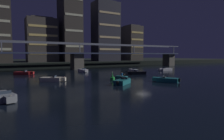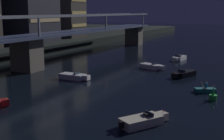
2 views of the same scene
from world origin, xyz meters
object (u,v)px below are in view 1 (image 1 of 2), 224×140
at_px(river_bridge, 77,57).
at_px(speedboat_near_right, 134,70).
at_px(tower_central, 70,24).
at_px(dinghy_with_paddler, 122,77).
at_px(speedboat_mid_left, 23,73).
at_px(speedboat_far_left, 3,97).
at_px(tower_east_low, 131,43).
at_px(speedboat_mid_right, 123,82).
at_px(tower_west_tall, 42,40).
at_px(speedboat_far_center, 83,71).
at_px(speedboat_mid_center, 166,69).
at_px(speedboat_near_left, 52,79).
at_px(speedboat_far_right, 137,73).
at_px(tower_east_tall, 106,32).
at_px(speedboat_near_center, 166,80).
at_px(channel_buoy, 112,78).

distance_m(river_bridge, speedboat_near_right, 22.14).
bearing_deg(tower_central, dinghy_with_paddler, -95.43).
distance_m(speedboat_mid_left, speedboat_far_left, 29.73).
bearing_deg(river_bridge, speedboat_far_left, -120.44).
bearing_deg(tower_east_low, speedboat_near_right, -125.41).
bearing_deg(speedboat_mid_left, speedboat_mid_right, -62.35).
xyz_separation_m(tower_west_tall, speedboat_far_center, (6.10, -31.96, -11.13)).
distance_m(speedboat_mid_left, speedboat_mid_right, 29.56).
height_order(speedboat_near_right, speedboat_far_center, same).
bearing_deg(river_bridge, speedboat_mid_center, -40.99).
distance_m(tower_central, speedboat_mid_right, 60.65).
bearing_deg(speedboat_near_left, speedboat_far_left, -123.33).
xyz_separation_m(speedboat_mid_left, speedboat_far_left, (-4.87, -29.33, 0.00)).
bearing_deg(speedboat_near_left, river_bridge, 60.98).
relative_size(speedboat_mid_left, speedboat_far_right, 0.96).
bearing_deg(tower_east_low, tower_central, 179.79).
relative_size(tower_west_tall, speedboat_far_center, 3.65).
bearing_deg(tower_central, tower_west_tall, 175.30).
height_order(speedboat_mid_right, dinghy_with_paddler, dinghy_with_paddler).
height_order(tower_central, speedboat_mid_center, tower_central).
distance_m(tower_east_low, speedboat_near_right, 48.38).
bearing_deg(speedboat_far_right, tower_east_tall, 72.07).
xyz_separation_m(tower_west_tall, speedboat_near_right, (19.63, -39.50, -11.13)).
relative_size(river_bridge, speedboat_mid_center, 19.00).
relative_size(speedboat_mid_right, speedboat_far_center, 0.92).
distance_m(speedboat_near_center, speedboat_far_center, 28.89).
relative_size(tower_central, speedboat_near_center, 7.09).
xyz_separation_m(tower_central, speedboat_far_left, (-27.65, -60.11, -18.74)).
relative_size(speedboat_near_right, speedboat_mid_left, 1.05).
distance_m(tower_west_tall, speedboat_mid_center, 53.11).
relative_size(speedboat_near_center, speedboat_mid_left, 0.99).
bearing_deg(speedboat_near_center, channel_buoy, 133.90).
xyz_separation_m(tower_central, speedboat_near_center, (-0.60, -59.31, -18.74)).
bearing_deg(speedboat_far_left, speedboat_far_right, 25.56).
bearing_deg(tower_east_tall, tower_east_low, 8.98).
height_order(river_bridge, speedboat_near_left, river_bridge).
xyz_separation_m(speedboat_mid_right, speedboat_far_left, (-18.59, -3.15, 0.00)).
bearing_deg(river_bridge, speedboat_near_left, -119.02).
distance_m(speedboat_mid_center, speedboat_far_left, 50.90).
bearing_deg(tower_west_tall, speedboat_near_left, -98.21).
relative_size(speedboat_mid_left, speedboat_mid_center, 0.94).
relative_size(river_bridge, dinghy_with_paddler, 35.31).
height_order(tower_east_tall, speedboat_mid_left, tower_east_tall).
xyz_separation_m(speedboat_near_center, speedboat_far_center, (-5.56, 28.35, 0.00)).
distance_m(tower_east_low, speedboat_mid_center, 44.45).
height_order(speedboat_far_left, channel_buoy, channel_buoy).
height_order(speedboat_mid_left, speedboat_far_left, same).
bearing_deg(channel_buoy, speedboat_far_center, 84.82).
xyz_separation_m(speedboat_near_left, speedboat_mid_right, (10.16, -9.67, 0.00)).
bearing_deg(dinghy_with_paddler, speedboat_far_right, 30.52).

